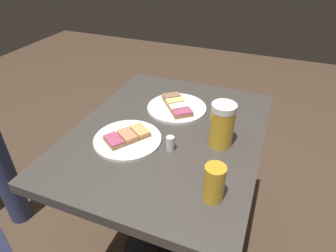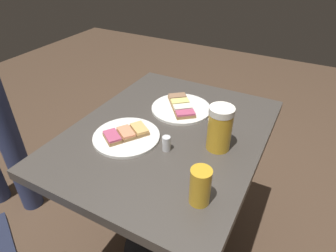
# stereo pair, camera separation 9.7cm
# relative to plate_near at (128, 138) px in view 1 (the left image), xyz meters

# --- Properties ---
(ground_plane) EXTENTS (6.00, 6.00, 0.00)m
(ground_plane) POSITION_rel_plate_near_xyz_m (-0.11, -0.11, -0.74)
(ground_plane) COLOR #4C3828
(cafe_table) EXTENTS (0.66, 0.83, 0.73)m
(cafe_table) POSITION_rel_plate_near_xyz_m (-0.11, -0.11, -0.17)
(cafe_table) COLOR black
(cafe_table) RESTS_ON ground_plane
(plate_near) EXTENTS (0.23, 0.23, 0.03)m
(plate_near) POSITION_rel_plate_near_xyz_m (0.00, 0.00, 0.00)
(plate_near) COLOR white
(plate_near) RESTS_ON cafe_table
(plate_far) EXTENTS (0.24, 0.24, 0.03)m
(plate_far) POSITION_rel_plate_near_xyz_m (-0.08, -0.26, 0.00)
(plate_far) COLOR white
(plate_far) RESTS_ON cafe_table
(beer_mug) EXTENTS (0.08, 0.14, 0.15)m
(beer_mug) POSITION_rel_plate_near_xyz_m (-0.30, -0.10, 0.07)
(beer_mug) COLOR gold
(beer_mug) RESTS_ON cafe_table
(beer_glass_small) EXTENTS (0.06, 0.06, 0.11)m
(beer_glass_small) POSITION_rel_plate_near_xyz_m (-0.33, 0.14, 0.05)
(beer_glass_small) COLOR gold
(beer_glass_small) RESTS_ON cafe_table
(salt_shaker) EXTENTS (0.03, 0.03, 0.05)m
(salt_shaker) POSITION_rel_plate_near_xyz_m (-0.15, -0.01, 0.02)
(salt_shaker) COLOR silver
(salt_shaker) RESTS_ON cafe_table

